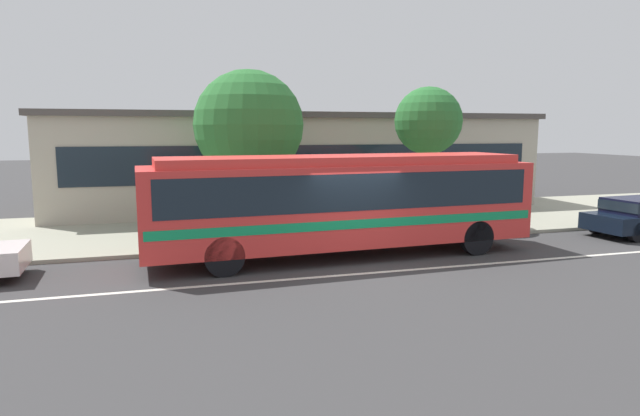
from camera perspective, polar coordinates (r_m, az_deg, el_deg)
ground_plane at (r=14.47m, az=3.77°, el=-6.10°), size 120.00×120.00×0.00m
sidewalk_slab at (r=20.56m, az=-2.48°, el=-1.65°), size 60.00×8.00×0.12m
lane_stripe_center at (r=13.75m, az=4.93°, el=-6.86°), size 56.00×0.16×0.01m
transit_bus at (r=15.25m, az=2.43°, el=1.03°), size 11.09×2.89×2.87m
pedestrian_waiting_near_sign at (r=20.11m, az=12.65°, el=0.80°), size 0.45×0.45×1.60m
street_tree_near_stop at (r=19.03m, az=-7.50°, el=8.61°), size 3.78×3.78×5.52m
street_tree_mid_block at (r=20.52m, az=11.32°, el=8.85°), size 2.48×2.48×5.04m
station_building at (r=26.40m, az=-2.88°, el=5.12°), size 21.61×9.03×4.32m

